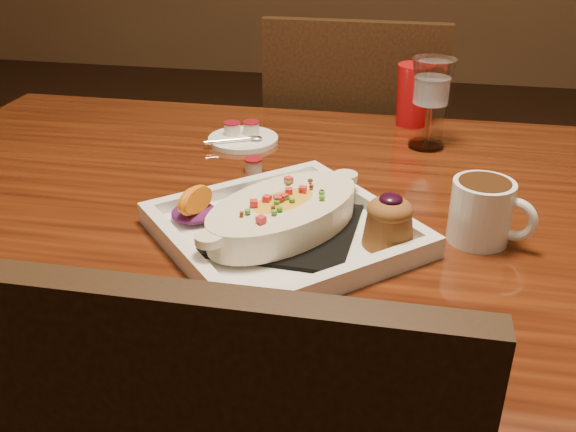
% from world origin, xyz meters
% --- Properties ---
extents(table, '(1.50, 0.90, 0.75)m').
position_xyz_m(table, '(0.00, 0.00, 0.65)').
color(table, maroon).
rests_on(table, floor).
extents(chair_far, '(0.42, 0.42, 0.93)m').
position_xyz_m(chair_far, '(-0.00, 0.63, 0.51)').
color(chair_far, black).
rests_on(chair_far, floor).
extents(plate, '(0.43, 0.43, 0.08)m').
position_xyz_m(plate, '(-0.02, -0.11, 0.78)').
color(plate, white).
rests_on(plate, table).
extents(coffee_mug, '(0.11, 0.08, 0.09)m').
position_xyz_m(coffee_mug, '(0.23, -0.06, 0.80)').
color(coffee_mug, white).
rests_on(coffee_mug, table).
extents(goblet, '(0.08, 0.08, 0.16)m').
position_xyz_m(goblet, '(0.16, 0.28, 0.86)').
color(goblet, silver).
rests_on(goblet, table).
extents(saucer, '(0.13, 0.13, 0.09)m').
position_xyz_m(saucer, '(-0.18, 0.24, 0.76)').
color(saucer, white).
rests_on(saucer, table).
extents(creamer_loose, '(0.03, 0.03, 0.02)m').
position_xyz_m(creamer_loose, '(-0.13, 0.10, 0.76)').
color(creamer_loose, silver).
rests_on(creamer_loose, table).
extents(red_tumbler, '(0.07, 0.07, 0.12)m').
position_xyz_m(red_tumbler, '(0.13, 0.40, 0.81)').
color(red_tumbler, red).
rests_on(red_tumbler, table).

